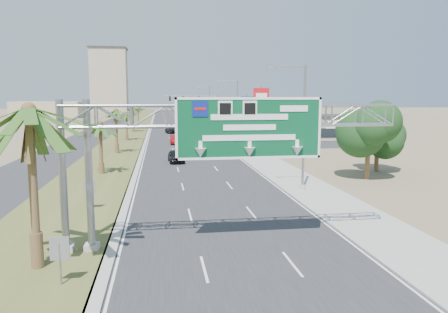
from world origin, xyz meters
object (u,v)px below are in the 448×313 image
Objects in this scene: sign_gantry at (216,127)px; car_far at (171,130)px; car_right_lane at (192,133)px; pole_sign_blue at (247,108)px; palm_near at (29,111)px; signal_mast at (207,111)px; store_building at (301,128)px; car_left_lane at (176,156)px; pole_sign_red_far at (220,104)px; pole_sign_red_near at (261,99)px; car_mid_lane at (175,140)px.

sign_gantry is 3.17× the size of car_far.
car_right_lane is 17.49m from pole_sign_blue.
car_right_lane is at bearing 79.92° from palm_near.
signal_mast is 1.30× the size of pole_sign_blue.
signal_mast is 18.08m from store_building.
car_left_lane is at bearing -102.35° from signal_mast.
pole_sign_blue reaches higher than pole_sign_red_far.
signal_mast is at bearing -106.96° from pole_sign_red_far.
pole_sign_red_near is at bearing -68.74° from pole_sign_blue.
store_building is at bearing 61.72° from palm_near.
signal_mast is 2.21× the size of car_right_lane.
car_mid_lane is at bearing 174.49° from pole_sign_blue.
palm_near is 1.80× the size of car_right_lane.
pole_sign_red_near is at bearing -70.33° from car_far.
car_right_lane is 0.59× the size of pole_sign_blue.
palm_near is at bearing -99.22° from car_mid_lane.
car_right_lane is at bearing -118.04° from pole_sign_red_far.
car_right_lane is at bearing -71.44° from car_far.
car_far is at bearing 116.28° from pole_sign_red_near.
pole_sign_red_far is (-0.50, 28.55, 0.11)m from pole_sign_blue.
store_building reaches higher than car_left_lane.
pole_sign_red_near reaches higher than car_left_lane.
sign_gantry is 1.63× the size of signal_mast.
pole_sign_red_near is (9.31, -18.46, 6.54)m from car_right_lane.
palm_near reaches higher than store_building.
car_left_lane is 34.15m from car_right_lane.
pole_sign_blue reaches higher than sign_gantry.
palm_near is 81.13m from pole_sign_red_far.
car_right_lane is at bearing 116.76° from pole_sign_red_near.
sign_gantry is 2.20× the size of pole_sign_red_far.
pole_sign_blue is (-11.78, -7.66, 3.86)m from store_building.
signal_mast reaches higher than car_left_lane.
palm_near is 66.39m from car_right_lane.
pole_sign_red_far is at bearing 20.77° from car_far.
sign_gantry is 46.48m from pole_sign_red_near.
car_far is 0.67× the size of pole_sign_blue.
signal_mast is 14.57m from pole_sign_blue.
store_building is 2.28× the size of pole_sign_blue.
store_building is 4.19× the size of car_left_lane.
car_far is at bearing 117.07° from pole_sign_blue.
car_mid_lane is 0.55× the size of pole_sign_blue.
car_mid_lane is 15.40m from pole_sign_red_near.
car_left_lane is 0.57× the size of pole_sign_red_far.
palm_near is 51.07m from pole_sign_red_near.
store_building is 35.99m from car_left_lane.
store_building is 4.19× the size of car_mid_lane.
sign_gantry is 71.39m from car_far.
signal_mast is at bearing 160.46° from store_building.
car_far reaches higher than car_right_lane.
sign_gantry is at bearing -97.98° from pole_sign_red_far.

